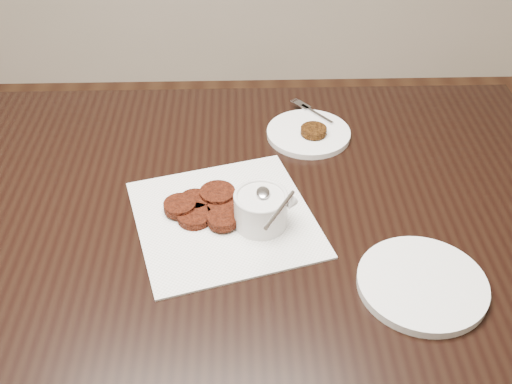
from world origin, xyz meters
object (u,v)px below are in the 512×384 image
table (207,346)px  plate_with_patty (309,131)px  sauce_ramekin (261,195)px  napkin (224,218)px  plate_empty (422,284)px

table → plate_with_patty: bearing=48.6°
table → sauce_ramekin: sauce_ramekin is taller
plate_with_patty → napkin: bearing=-123.7°
table → plate_with_patty: plate_with_patty is taller
sauce_ramekin → plate_with_patty: 0.31m
napkin → plate_with_patty: bearing=56.3°
napkin → plate_with_patty: plate_with_patty is taller
table → sauce_ramekin: (0.12, -0.02, 0.44)m
table → sauce_ramekin: bearing=-11.2°
sauce_ramekin → plate_with_patty: size_ratio=0.73×
plate_empty → sauce_ramekin: bearing=148.3°
napkin → plate_empty: size_ratio=1.50×
table → plate_empty: plate_empty is taller
napkin → sauce_ramekin: size_ratio=2.37×
napkin → sauce_ramekin: 0.09m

